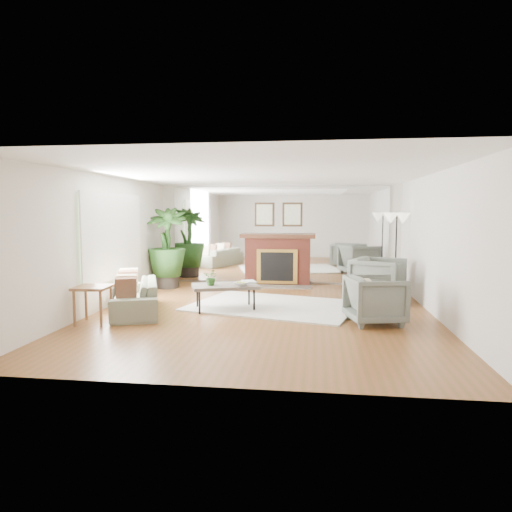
# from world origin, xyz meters

# --- Properties ---
(ground) EXTENTS (7.00, 7.00, 0.00)m
(ground) POSITION_xyz_m (0.00, 0.00, 0.00)
(ground) COLOR brown
(ground) RESTS_ON ground
(wall_left) EXTENTS (0.02, 7.00, 2.50)m
(wall_left) POSITION_xyz_m (-2.99, 0.00, 1.25)
(wall_left) COLOR silver
(wall_left) RESTS_ON ground
(wall_right) EXTENTS (0.02, 7.00, 2.50)m
(wall_right) POSITION_xyz_m (2.99, 0.00, 1.25)
(wall_right) COLOR silver
(wall_right) RESTS_ON ground
(wall_back) EXTENTS (6.00, 0.02, 2.50)m
(wall_back) POSITION_xyz_m (0.00, 3.49, 1.25)
(wall_back) COLOR silver
(wall_back) RESTS_ON ground
(mirror_panel) EXTENTS (5.40, 0.04, 2.40)m
(mirror_panel) POSITION_xyz_m (0.00, 3.47, 1.25)
(mirror_panel) COLOR silver
(mirror_panel) RESTS_ON wall_back
(window_panel) EXTENTS (0.04, 2.40, 1.50)m
(window_panel) POSITION_xyz_m (-2.96, 0.40, 1.35)
(window_panel) COLOR #B2E09E
(window_panel) RESTS_ON wall_left
(fireplace) EXTENTS (1.85, 0.83, 2.05)m
(fireplace) POSITION_xyz_m (0.00, 3.26, 0.66)
(fireplace) COLOR maroon
(fireplace) RESTS_ON ground
(area_rug) EXTENTS (3.50, 2.89, 0.03)m
(area_rug) POSITION_xyz_m (0.14, 0.62, 0.02)
(area_rug) COLOR white
(area_rug) RESTS_ON ground
(coffee_table) EXTENTS (1.35, 1.05, 0.48)m
(coffee_table) POSITION_xyz_m (-0.72, 0.19, 0.44)
(coffee_table) COLOR #61564D
(coffee_table) RESTS_ON ground
(sofa) EXTENTS (1.43, 2.13, 0.58)m
(sofa) POSITION_xyz_m (-2.31, -0.19, 0.29)
(sofa) COLOR gray
(sofa) RESTS_ON ground
(armchair_back) EXTENTS (1.28, 1.26, 0.89)m
(armchair_back) POSITION_xyz_m (2.21, 1.48, 0.44)
(armchair_back) COLOR slate
(armchair_back) RESTS_ON ground
(armchair_front) EXTENTS (1.03, 1.01, 0.78)m
(armchair_front) POSITION_xyz_m (1.91, -0.49, 0.39)
(armchair_front) COLOR slate
(armchair_front) RESTS_ON ground
(side_table) EXTENTS (0.58, 0.58, 0.62)m
(side_table) POSITION_xyz_m (-2.65, -1.09, 0.52)
(side_table) COLOR brown
(side_table) RESTS_ON ground
(potted_ficus) EXTENTS (1.05, 1.05, 1.92)m
(potted_ficus) POSITION_xyz_m (-2.60, 2.49, 1.03)
(potted_ficus) COLOR black
(potted_ficus) RESTS_ON ground
(floor_lamp) EXTENTS (0.59, 0.33, 1.80)m
(floor_lamp) POSITION_xyz_m (2.70, 2.39, 1.54)
(floor_lamp) COLOR black
(floor_lamp) RESTS_ON ground
(tabletop_plant) EXTENTS (0.32, 0.30, 0.30)m
(tabletop_plant) POSITION_xyz_m (-0.95, 0.09, 0.63)
(tabletop_plant) COLOR #2A551F
(tabletop_plant) RESTS_ON coffee_table
(fruit_bowl) EXTENTS (0.31, 0.31, 0.06)m
(fruit_bowl) POSITION_xyz_m (-0.41, 0.13, 0.51)
(fruit_bowl) COLOR brown
(fruit_bowl) RESTS_ON coffee_table
(book) EXTENTS (0.34, 0.38, 0.02)m
(book) POSITION_xyz_m (-0.43, 0.52, 0.49)
(book) COLOR brown
(book) RESTS_ON coffee_table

